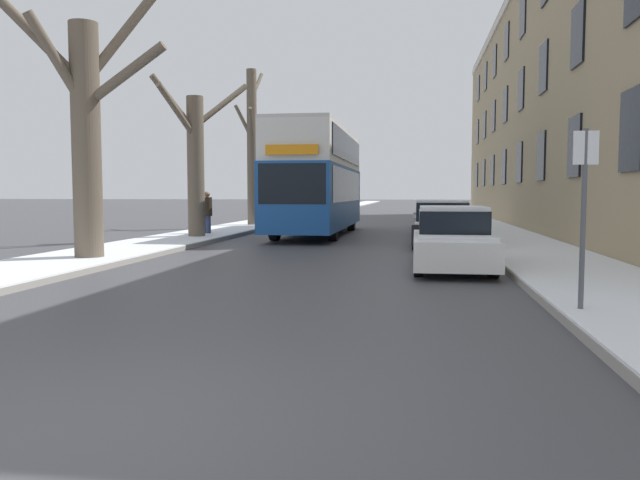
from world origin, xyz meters
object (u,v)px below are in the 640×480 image
Objects in this scene: bare_tree_left_1 at (195,160)px; bare_tree_left_0 at (86,126)px; parked_car_0 at (452,241)px; parked_car_3 at (432,215)px; street_sign_post at (584,211)px; pedestrian_left_sidewalk at (207,212)px; parked_car_2 at (436,220)px; parked_car_1 at (441,226)px; double_decker_bus at (318,176)px; bare_tree_left_2 at (252,146)px.

bare_tree_left_0 is at bearing -90.09° from bare_tree_left_1.
parked_car_3 is (-0.00, 16.80, -0.01)m from parked_car_0.
parked_car_0 is (8.62, 0.07, -2.66)m from bare_tree_left_0.
parked_car_0 is at bearing 104.19° from street_sign_post.
parked_car_3 is 2.20× the size of pedestrian_left_sidewalk.
parked_car_1 is at bearing -90.00° from parked_car_2.
parked_car_3 is 11.76m from pedestrian_left_sidewalk.
parked_car_0 is (4.75, -11.06, -1.76)m from double_decker_bus.
parked_car_0 is at bearing -66.75° from double_decker_bus.
pedestrian_left_sidewalk reaches higher than parked_car_1.
bare_tree_left_1 reaches higher than street_sign_post.
bare_tree_left_2 is 18.22m from parked_car_0.
pedestrian_left_sidewalk is (-8.73, -2.19, 0.32)m from parked_car_2.
parked_car_3 is (4.75, 5.74, -1.76)m from double_decker_bus.
bare_tree_left_0 is at bearing -89.62° from bare_tree_left_2.
bare_tree_left_1 is at bearing 171.10° from parked_car_1.
parked_car_2 is 5.67m from parked_car_3.
bare_tree_left_1 reaches higher than parked_car_3.
parked_car_3 is at bearing 93.53° from street_sign_post.
street_sign_post is (6.12, -16.49, -0.94)m from double_decker_bus.
double_decker_bus is at bearing -179.16° from parked_car_2.
double_decker_bus is 2.63× the size of parked_car_0.
pedestrian_left_sidewalk is (-0.13, 1.59, -1.92)m from bare_tree_left_1.
bare_tree_left_0 is 0.92× the size of bare_tree_left_2.
bare_tree_left_1 reaches higher than double_decker_bus.
street_sign_post reaches higher than parked_car_1.
bare_tree_left_0 is 11.81m from double_decker_bus.
parked_car_3 is at bearing 86.25° from pedestrian_left_sidewalk.
double_decker_bus is 4.30× the size of street_sign_post.
double_decker_bus is 17.61m from street_sign_post.
bare_tree_left_2 is (-0.10, 15.71, 0.69)m from bare_tree_left_0.
bare_tree_left_0 reaches higher than double_decker_bus.
bare_tree_left_1 is at bearing -136.11° from double_decker_bus.
bare_tree_left_1 is 11.54m from parked_car_0.
double_decker_bus reaches higher than parked_car_0.
parked_car_0 is at bearing 0.45° from bare_tree_left_0.
bare_tree_left_0 is 9.02m from parked_car_0.
bare_tree_left_1 reaches higher than parked_car_2.
parked_car_3 is (0.00, 5.67, -0.01)m from parked_car_2.
double_decker_bus is (3.86, 3.71, -0.49)m from bare_tree_left_1.
parked_car_2 is at bearing 0.84° from double_decker_bus.
pedestrian_left_sidewalk is at bearing 134.32° from parked_car_0.
double_decker_bus is at bearing 43.89° from bare_tree_left_1.
double_decker_bus is at bearing 110.38° from street_sign_post.
parked_car_2 is 9.01m from pedestrian_left_sidewalk.
bare_tree_left_1 is 0.74× the size of bare_tree_left_2.
parked_car_1 is 1.53× the size of street_sign_post.
pedestrian_left_sidewalk is 0.70× the size of street_sign_post.
bare_tree_left_0 is 1.23× the size of bare_tree_left_1.
bare_tree_left_0 reaches higher than parked_car_2.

